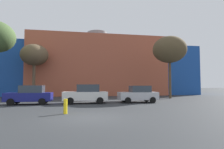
# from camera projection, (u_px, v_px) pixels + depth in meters

# --- Properties ---
(ground_plane) EXTENTS (200.00, 200.00, 0.00)m
(ground_plane) POSITION_uv_depth(u_px,v_px,m) (88.00, 118.00, 10.06)
(ground_plane) COLOR #2D3033
(building_backdrop) EXTENTS (37.43, 13.52, 12.48)m
(building_backdrop) POSITION_uv_depth(u_px,v_px,m) (97.00, 69.00, 36.69)
(building_backdrop) COLOR #B2563D
(building_backdrop) RESTS_ON ground_plane
(parked_car_1) EXTENTS (4.10, 2.01, 1.77)m
(parked_car_1) POSITION_uv_depth(u_px,v_px,m) (30.00, 95.00, 17.17)
(parked_car_1) COLOR navy
(parked_car_1) RESTS_ON ground_plane
(parked_car_2) EXTENTS (4.31, 2.11, 1.87)m
(parked_car_2) POSITION_uv_depth(u_px,v_px,m) (86.00, 94.00, 18.07)
(parked_car_2) COLOR white
(parked_car_2) RESTS_ON ground_plane
(parked_car_3) EXTENTS (4.02, 1.97, 1.74)m
(parked_car_3) POSITION_uv_depth(u_px,v_px,m) (138.00, 94.00, 19.02)
(parked_car_3) COLOR silver
(parked_car_3) RESTS_ON ground_plane
(bare_tree_0) EXTENTS (4.61, 4.61, 8.59)m
(bare_tree_0) POSITION_uv_depth(u_px,v_px,m) (169.00, 50.00, 25.33)
(bare_tree_0) COLOR brown
(bare_tree_0) RESTS_ON ground_plane
(bare_tree_2) EXTENTS (3.92, 3.92, 7.80)m
(bare_tree_2) POSITION_uv_depth(u_px,v_px,m) (34.00, 55.00, 26.69)
(bare_tree_2) COLOR brown
(bare_tree_2) RESTS_ON ground_plane
(bollard_yellow_0) EXTENTS (0.24, 0.24, 0.93)m
(bollard_yellow_0) POSITION_uv_depth(u_px,v_px,m) (65.00, 106.00, 11.41)
(bollard_yellow_0) COLOR yellow
(bollard_yellow_0) RESTS_ON ground_plane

